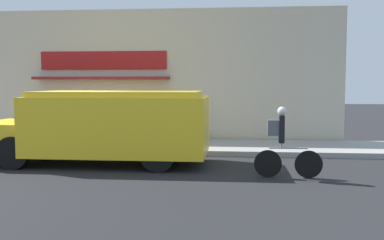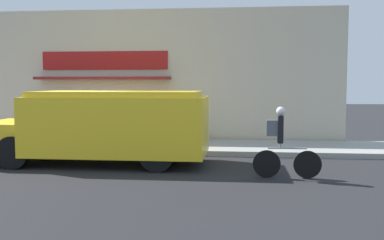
{
  "view_description": "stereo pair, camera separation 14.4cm",
  "coord_description": "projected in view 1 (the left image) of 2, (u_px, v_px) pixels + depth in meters",
  "views": [
    {
      "loc": [
        4.68,
        -13.12,
        2.17
      ],
      "look_at": [
        3.43,
        -0.2,
        1.1
      ],
      "focal_mm": 42.0,
      "sensor_mm": 36.0,
      "label": 1
    },
    {
      "loc": [
        4.83,
        -13.11,
        2.17
      ],
      "look_at": [
        3.43,
        -0.2,
        1.1
      ],
      "focal_mm": 42.0,
      "sensor_mm": 36.0,
      "label": 2
    }
  ],
  "objects": [
    {
      "name": "ground_plane",
      "position": [
        80.0,
        155.0,
        13.65
      ],
      "size": [
        70.0,
        70.0,
        0.0
      ],
      "primitive_type": "plane",
      "color": "#232326"
    },
    {
      "name": "storefront",
      "position": [
        108.0,
        76.0,
        16.5
      ],
      "size": [
        17.0,
        0.82,
        4.83
      ],
      "color": "beige",
      "rests_on": "ground_plane"
    },
    {
      "name": "cyclist",
      "position": [
        283.0,
        143.0,
        10.25
      ],
      "size": [
        1.56,
        0.2,
        1.64
      ],
      "rotation": [
        0.0,
        0.0,
        0.01
      ],
      "color": "black",
      "rests_on": "ground_plane"
    },
    {
      "name": "trash_bin",
      "position": [
        181.0,
        130.0,
        15.36
      ],
      "size": [
        0.63,
        0.63,
        0.78
      ],
      "color": "#2D5138",
      "rests_on": "sidewalk"
    },
    {
      "name": "school_bus",
      "position": [
        106.0,
        125.0,
        11.96
      ],
      "size": [
        5.97,
        2.65,
        1.95
      ],
      "rotation": [
        0.0,
        0.0,
        0.0
      ],
      "color": "yellow",
      "rests_on": "ground_plane"
    },
    {
      "name": "sidewalk",
      "position": [
        95.0,
        145.0,
        15.07
      ],
      "size": [
        28.0,
        2.88,
        0.17
      ],
      "color": "#999993",
      "rests_on": "ground_plane"
    }
  ]
}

